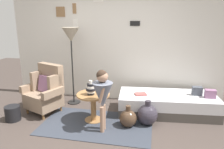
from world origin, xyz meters
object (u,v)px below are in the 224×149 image
Objects in this scene: armchair at (46,91)px; demijohn_far at (147,114)px; daybed at (167,104)px; vase_striped at (91,89)px; person_child at (103,93)px; floor_lamp at (71,38)px; book_on_daybed at (141,94)px; demijohn_near at (128,118)px; magazine_basket at (13,113)px; side_table at (93,101)px.

demijohn_far is (2.05, -0.15, -0.25)m from armchair.
daybed is 7.40× the size of vase_striped.
armchair is 0.90× the size of person_child.
person_child is (0.95, -1.09, -0.77)m from floor_lamp.
book_on_daybed is 0.48× the size of demijohn_far.
demijohn_near is (0.69, -0.06, -0.48)m from vase_striped.
armchair is 3.66× the size of vase_striped.
armchair is at bearing 49.34° from magazine_basket.
vase_striped is at bearing -174.66° from demijohn_far.
daybed is 4.32× the size of demijohn_far.
daybed is at bearing 12.83° from book_on_daybed.
vase_striped is at bearing -50.59° from floor_lamp.
demijohn_near is (1.72, -0.30, -0.28)m from armchair.
side_table is 0.71m from demijohn_near.
daybed is at bearing 17.35° from magazine_basket.
armchair reaches higher than magazine_basket.
daybed is 1.50m from side_table.
side_table is at bearing -11.02° from armchair.
magazine_basket is (-2.85, -0.89, -0.06)m from daybed.
floor_lamp is at bearing 52.27° from magazine_basket.
side_table is (1.06, -0.21, -0.05)m from armchair.
person_child is at bearing -49.05° from floor_lamp.
armchair reaches higher than demijohn_far.
demijohn_far is at bearing 7.99° from magazine_basket.
book_on_daybed is at bearing 55.12° from person_child.
magazine_basket is at bearing -161.65° from book_on_daybed.
floor_lamp reaches higher than vase_striped.
armchair reaches higher than daybed.
person_child is 2.74× the size of demijohn_near.
magazine_basket is at bearing -162.65° from daybed.
person_child is (-1.10, -0.94, 0.48)m from daybed.
demijohn_far reaches higher than book_on_daybed.
demijohn_far is (1.67, -0.70, -1.26)m from floor_lamp.
floor_lamp reaches higher than magazine_basket.
floor_lamp reaches higher than armchair.
person_child is (1.32, -0.55, 0.24)m from armchair.
floor_lamp is 3.69× the size of demijohn_far.
vase_striped is at bearing -127.25° from side_table.
floor_lamp is at bearing 147.77° from demijohn_near.
armchair is 3.46× the size of magazine_basket.
demijohn_near is at bearing -155.50° from demijohn_far.
armchair is 1.08m from vase_striped.
armchair reaches higher than vase_striped.
floor_lamp reaches higher than daybed.
demijohn_near is (0.40, 0.24, -0.53)m from person_child.
side_table reaches higher than demijohn_far.
armchair is 1.91m from book_on_daybed.
floor_lamp reaches higher than demijohn_near.
daybed is at bearing 23.67° from side_table.
daybed is at bearing 44.75° from demijohn_near.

